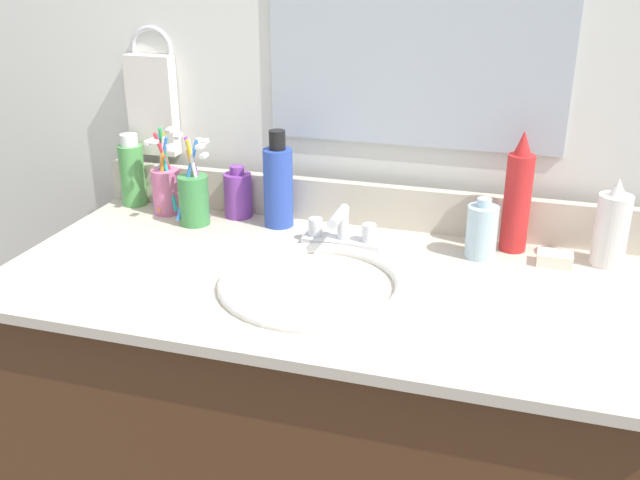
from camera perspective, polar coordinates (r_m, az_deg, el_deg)
The scene contains 18 objects.
vanity_cabinet at distance 1.50m, azimuth 0.02°, elevation -16.11°, with size 1.12×0.53×0.72m, color #4C2D19.
countertop at distance 1.30m, azimuth 0.02°, elevation -3.24°, with size 1.16×0.57×0.02m, color beige.
backsplash at distance 1.52m, azimuth 3.01°, elevation 2.91°, with size 1.16×0.02×0.09m, color beige.
back_wall at distance 1.63m, azimuth 3.44°, elevation -0.94°, with size 2.26×0.04×1.30m, color silver.
mirror_panel at distance 1.46m, azimuth 7.77°, elevation 18.17°, with size 0.60×0.01×0.56m, color #B2BCC6.
towel_ring at distance 1.67m, azimuth -13.21°, elevation 14.52°, with size 0.10×0.10×0.01m, color silver.
hand_towel at distance 1.67m, azimuth -13.14°, elevation 10.36°, with size 0.11×0.04×0.22m, color silver.
sink_basin at distance 1.27m, azimuth -0.65°, elevation -4.89°, with size 0.33×0.33×0.11m.
faucet at distance 1.42m, azimuth 1.70°, elevation 0.65°, with size 0.16×0.10×0.08m.
bottle_gel_clear at distance 1.39m, azimuth 12.70°, elevation 0.70°, with size 0.06×0.06×0.12m.
bottle_shampoo_blue at distance 1.50m, azimuth -3.34°, elevation 4.40°, with size 0.06×0.06×0.20m.
bottle_cream_purple at distance 1.57m, azimuth -6.52°, elevation 3.64°, with size 0.06×0.06×0.11m.
bottle_toner_green at distance 1.68m, azimuth -14.67°, elevation 5.21°, with size 0.06×0.06×0.16m.
bottle_spray_red at distance 1.42m, azimuth 15.39°, elevation 3.26°, with size 0.05×0.05×0.24m.
bottle_lotion_white at distance 1.42m, azimuth 22.12°, elevation 0.89°, with size 0.06×0.06×0.17m.
cup_green at distance 1.54m, azimuth -9.97°, elevation 3.38°, with size 0.07×0.08×0.19m.
cup_pink at distance 1.62m, azimuth -12.11°, elevation 4.13°, with size 0.08×0.08×0.19m.
soap_bar at distance 1.41m, azimuth 18.12°, elevation -1.42°, with size 0.06×0.04×0.02m, color white.
Camera 1 is at (0.34, -1.12, 1.30)m, focal length 40.34 mm.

